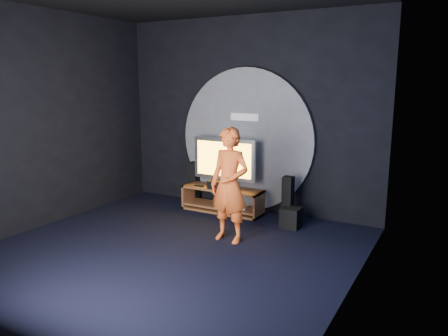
{
  "coord_description": "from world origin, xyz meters",
  "views": [
    {
      "loc": [
        3.49,
        -4.68,
        2.37
      ],
      "look_at": [
        0.31,
        1.05,
        1.05
      ],
      "focal_mm": 35.0,
      "sensor_mm": 36.0,
      "label": 1
    }
  ],
  "objects_px": {
    "subwoofer": "(291,218)",
    "tower_speaker_right": "(288,200)",
    "tower_speaker_left": "(194,183)",
    "player": "(229,185)",
    "media_console": "(223,201)",
    "tv": "(224,161)"
  },
  "relations": [
    {
      "from": "media_console",
      "to": "subwoofer",
      "type": "height_order",
      "value": "media_console"
    },
    {
      "from": "tv",
      "to": "tower_speaker_left",
      "type": "relative_size",
      "value": 1.52
    },
    {
      "from": "tower_speaker_right",
      "to": "subwoofer",
      "type": "height_order",
      "value": "tower_speaker_right"
    },
    {
      "from": "tower_speaker_right",
      "to": "subwoofer",
      "type": "xyz_separation_m",
      "value": [
        0.12,
        -0.16,
        -0.24
      ]
    },
    {
      "from": "subwoofer",
      "to": "tower_speaker_right",
      "type": "bearing_deg",
      "value": 127.73
    },
    {
      "from": "tower_speaker_left",
      "to": "tower_speaker_right",
      "type": "height_order",
      "value": "same"
    },
    {
      "from": "media_console",
      "to": "tv",
      "type": "relative_size",
      "value": 1.23
    },
    {
      "from": "player",
      "to": "subwoofer",
      "type": "bearing_deg",
      "value": 63.03
    },
    {
      "from": "subwoofer",
      "to": "media_console",
      "type": "bearing_deg",
      "value": 170.58
    },
    {
      "from": "tower_speaker_left",
      "to": "player",
      "type": "bearing_deg",
      "value": -43.19
    },
    {
      "from": "media_console",
      "to": "subwoofer",
      "type": "distance_m",
      "value": 1.42
    },
    {
      "from": "player",
      "to": "media_console",
      "type": "bearing_deg",
      "value": 127.23
    },
    {
      "from": "tower_speaker_right",
      "to": "subwoofer",
      "type": "bearing_deg",
      "value": -52.27
    },
    {
      "from": "media_console",
      "to": "tower_speaker_right",
      "type": "height_order",
      "value": "tower_speaker_right"
    },
    {
      "from": "subwoofer",
      "to": "player",
      "type": "xyz_separation_m",
      "value": [
        -0.61,
        -1.0,
        0.69
      ]
    },
    {
      "from": "media_console",
      "to": "player",
      "type": "relative_size",
      "value": 0.88
    },
    {
      "from": "tower_speaker_left",
      "to": "subwoofer",
      "type": "height_order",
      "value": "tower_speaker_left"
    },
    {
      "from": "subwoofer",
      "to": "player",
      "type": "height_order",
      "value": "player"
    },
    {
      "from": "subwoofer",
      "to": "player",
      "type": "bearing_deg",
      "value": -121.26
    },
    {
      "from": "tv",
      "to": "player",
      "type": "height_order",
      "value": "player"
    },
    {
      "from": "tower_speaker_right",
      "to": "media_console",
      "type": "bearing_deg",
      "value": 176.58
    },
    {
      "from": "media_console",
      "to": "subwoofer",
      "type": "relative_size",
      "value": 4.52
    }
  ]
}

